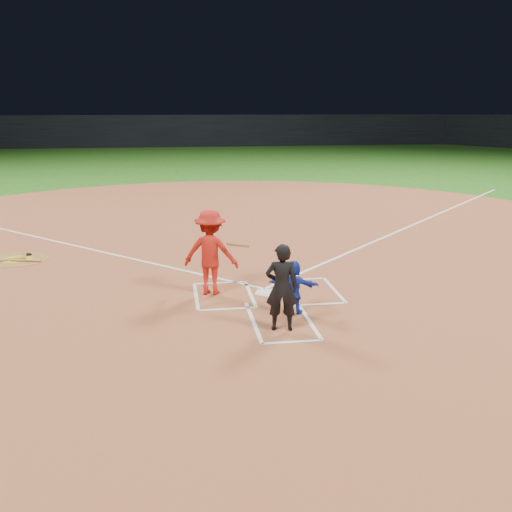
{
  "coord_description": "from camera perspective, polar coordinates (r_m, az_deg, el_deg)",
  "views": [
    {
      "loc": [
        -2.06,
        -12.12,
        4.14
      ],
      "look_at": [
        -0.3,
        -0.4,
        1.0
      ],
      "focal_mm": 40.0,
      "sensor_mm": 36.0,
      "label": 1
    }
  ],
  "objects": [
    {
      "name": "stadium_wall_far",
      "position": [
        60.21,
        -6.73,
        12.33
      ],
      "size": [
        80.0,
        1.2,
        3.2
      ],
      "primitive_type": "cube",
      "color": "black",
      "rests_on": "ground"
    },
    {
      "name": "bat_weight_donut",
      "position": [
        17.39,
        -21.81,
        0.15
      ],
      "size": [
        0.19,
        0.19,
        0.05
      ],
      "primitive_type": "torus",
      "color": "black",
      "rests_on": "on_deck_circle"
    },
    {
      "name": "home_plate_dirt",
      "position": [
        18.7,
        -2.0,
        2.06
      ],
      "size": [
        28.0,
        28.0,
        0.01
      ],
      "primitive_type": "cylinder",
      "color": "brown",
      "rests_on": "ground"
    },
    {
      "name": "on_deck_bat_c",
      "position": [
        16.71,
        -22.0,
        -0.42
      ],
      "size": [
        0.83,
        0.26,
        0.06
      ],
      "primitive_type": "cylinder",
      "rotation": [
        1.57,
        0.0,
        1.33
      ],
      "color": "#A06F3B",
      "rests_on": "on_deck_circle"
    },
    {
      "name": "chalk_markings",
      "position": [
        18.01,
        -1.74,
        1.59
      ],
      "size": [
        28.35,
        17.32,
        0.01
      ],
      "color": "white",
      "rests_on": "home_plate_dirt"
    },
    {
      "name": "on_deck_circle",
      "position": [
        17.07,
        -22.75,
        -0.31
      ],
      "size": [
        1.7,
        1.7,
        0.01
      ],
      "primitive_type": "cylinder",
      "color": "brown",
      "rests_on": "home_plate_dirt"
    },
    {
      "name": "on_deck_bat_a",
      "position": [
        17.26,
        -22.08,
        0.04
      ],
      "size": [
        0.23,
        0.84,
        0.06
      ],
      "primitive_type": "cylinder",
      "rotation": [
        1.57,
        0.0,
        0.2
      ],
      "color": "olive",
      "rests_on": "on_deck_circle"
    },
    {
      "name": "catcher",
      "position": [
        11.62,
        3.71,
        -3.09
      ],
      "size": [
        1.09,
        0.68,
        1.12
      ],
      "primitive_type": "imported",
      "rotation": [
        0.0,
        0.0,
        2.78
      ],
      "color": "#162DB3",
      "rests_on": "home_plate_dirt"
    },
    {
      "name": "home_plate",
      "position": [
        12.97,
        1.05,
        -3.69
      ],
      "size": [
        0.6,
        0.6,
        0.02
      ],
      "primitive_type": "cylinder",
      "rotation": [
        0.0,
        0.0,
        3.14
      ],
      "color": "white",
      "rests_on": "home_plate_dirt"
    },
    {
      "name": "ground",
      "position": [
        12.97,
        1.05,
        -3.77
      ],
      "size": [
        120.0,
        120.0,
        0.0
      ],
      "primitive_type": "plane",
      "color": "#205715",
      "rests_on": "ground"
    },
    {
      "name": "umpire",
      "position": [
        10.66,
        2.58,
        -3.16
      ],
      "size": [
        0.66,
        0.48,
        1.68
      ],
      "primitive_type": "imported",
      "rotation": [
        0.0,
        0.0,
        3.0
      ],
      "color": "black",
      "rests_on": "home_plate_dirt"
    },
    {
      "name": "batter_at_plate",
      "position": [
        12.73,
        -4.55,
        0.36
      ],
      "size": [
        1.59,
        1.06,
        1.91
      ],
      "color": "red",
      "rests_on": "home_plate_dirt"
    },
    {
      "name": "on_deck_bat_b",
      "position": [
        17.02,
        -23.49,
        -0.3
      ],
      "size": [
        0.8,
        0.39,
        0.06
      ],
      "primitive_type": "cylinder",
      "rotation": [
        1.57,
        0.0,
        -1.17
      ],
      "color": "#A4713C",
      "rests_on": "on_deck_circle"
    },
    {
      "name": "on_deck_logo",
      "position": [
        17.07,
        -22.75,
        -0.29
      ],
      "size": [
        0.8,
        0.8,
        0.0
      ],
      "primitive_type": "cylinder",
      "color": "gold",
      "rests_on": "on_deck_circle"
    }
  ]
}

